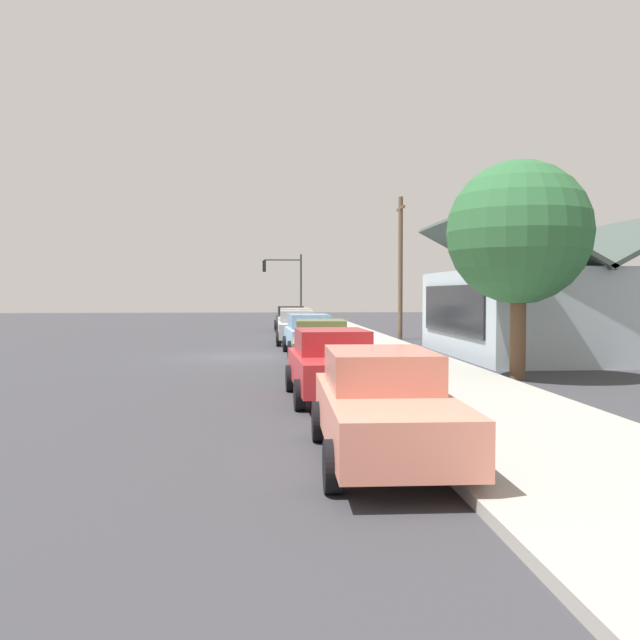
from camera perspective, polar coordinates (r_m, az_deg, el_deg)
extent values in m
plane|color=#38383D|center=(26.27, -7.03, -3.09)|extent=(120.00, 120.00, 0.00)
cube|color=#A3A099|center=(26.60, 5.12, -2.85)|extent=(60.00, 4.20, 0.16)
cube|color=#2D3035|center=(44.27, -2.46, -0.02)|extent=(4.36, 1.91, 0.70)
cube|color=#27292D|center=(44.68, -2.49, 0.81)|extent=(2.10, 1.66, 0.56)
cylinder|color=black|center=(43.00, -1.14, -0.56)|extent=(0.66, 0.23, 0.66)
cylinder|color=black|center=(42.91, -3.62, -0.57)|extent=(0.66, 0.23, 0.66)
cylinder|color=black|center=(45.68, -1.37, -0.39)|extent=(0.66, 0.23, 0.66)
cylinder|color=black|center=(45.59, -3.70, -0.40)|extent=(0.66, 0.23, 0.66)
cube|color=silver|center=(38.45, -2.03, -0.37)|extent=(4.76, 1.97, 0.70)
cube|color=beige|center=(38.89, -2.08, 0.59)|extent=(2.31, 1.67, 0.56)
cylinder|color=black|center=(37.10, -0.46, -1.00)|extent=(0.67, 0.24, 0.66)
cylinder|color=black|center=(36.95, -3.25, -1.02)|extent=(0.67, 0.24, 0.66)
cylinder|color=black|center=(39.99, -0.90, -0.77)|extent=(0.67, 0.24, 0.66)
cylinder|color=black|center=(39.86, -3.49, -0.78)|extent=(0.67, 0.24, 0.66)
cube|color=silver|center=(32.60, -1.94, -0.84)|extent=(4.32, 1.81, 0.70)
cube|color=#A0A2A6|center=(33.00, -1.96, 0.29)|extent=(2.08, 1.58, 0.56)
cylinder|color=black|center=(31.34, -0.22, -1.61)|extent=(0.66, 0.22, 0.66)
cylinder|color=black|center=(31.27, -3.47, -1.62)|extent=(0.66, 0.22, 0.66)
cylinder|color=black|center=(34.00, -0.52, -1.30)|extent=(0.66, 0.22, 0.66)
cylinder|color=black|center=(33.93, -3.52, -1.31)|extent=(0.66, 0.22, 0.66)
cube|color=#8CB7E0|center=(27.08, -0.85, -1.47)|extent=(4.61, 1.93, 0.70)
cube|color=#779CBE|center=(27.50, -0.95, -0.10)|extent=(2.24, 1.62, 0.56)
cylinder|color=black|center=(25.83, 1.40, -2.43)|extent=(0.67, 0.25, 0.66)
cylinder|color=black|center=(25.63, -2.45, -2.47)|extent=(0.67, 0.25, 0.66)
cylinder|color=black|center=(28.61, 0.58, -1.98)|extent=(0.67, 0.25, 0.66)
cylinder|color=black|center=(28.43, -2.90, -2.01)|extent=(0.67, 0.25, 0.66)
cube|color=olive|center=(21.34, 0.10, -2.48)|extent=(4.73, 1.99, 0.70)
cube|color=#61683C|center=(21.77, 0.07, -0.73)|extent=(2.31, 1.65, 0.56)
cylinder|color=black|center=(19.99, 2.72, -3.81)|extent=(0.67, 0.25, 0.66)
cylinder|color=black|center=(19.94, -2.31, -3.83)|extent=(0.67, 0.25, 0.66)
cylinder|color=black|center=(22.85, 2.20, -3.05)|extent=(0.67, 0.25, 0.66)
cylinder|color=black|center=(22.80, -2.19, -3.06)|extent=(0.67, 0.25, 0.66)
cube|color=red|center=(15.66, 1.19, -4.21)|extent=(4.53, 1.97, 0.70)
cube|color=#A9272B|center=(16.04, 0.98, -1.80)|extent=(2.20, 1.67, 0.56)
cylinder|color=black|center=(14.50, 5.49, -6.14)|extent=(0.67, 0.24, 0.66)
cylinder|color=black|center=(14.24, -1.71, -6.28)|extent=(0.67, 0.24, 0.66)
cylinder|color=black|center=(17.19, 3.58, -4.81)|extent=(0.67, 0.24, 0.66)
cylinder|color=black|center=(16.97, -2.48, -4.90)|extent=(0.67, 0.24, 0.66)
cube|color=#EA8C75|center=(9.94, 5.43, -7.97)|extent=(4.74, 1.81, 0.70)
cube|color=tan|center=(10.31, 5.04, -4.06)|extent=(2.29, 1.56, 0.56)
cylinder|color=black|center=(8.81, 12.61, -11.69)|extent=(0.66, 0.23, 0.66)
cylinder|color=black|center=(8.50, 1.08, -12.14)|extent=(0.66, 0.23, 0.66)
cylinder|color=black|center=(11.57, 8.58, -8.29)|extent=(0.66, 0.23, 0.66)
cylinder|color=black|center=(11.35, -0.09, -8.48)|extent=(0.66, 0.23, 0.66)
cube|color=#ADBCC6|center=(27.98, 18.28, 0.52)|extent=(10.10, 7.36, 3.30)
cube|color=black|center=(26.76, 10.92, 0.88)|extent=(8.08, 0.08, 1.85)
cube|color=#3F4C47|center=(27.37, 14.78, 6.03)|extent=(10.70, 3.97, 2.21)
cube|color=#3F4C47|center=(28.79, 21.74, 5.76)|extent=(10.70, 3.97, 2.21)
cylinder|color=brown|center=(19.97, 16.22, -0.48)|extent=(0.44, 0.44, 3.04)
sphere|color=#2D6638|center=(20.02, 16.30, 7.05)|extent=(4.03, 4.03, 4.03)
cylinder|color=#383833|center=(48.47, -1.60, 2.45)|extent=(0.14, 0.14, 5.20)
cylinder|color=#383833|center=(48.48, -3.15, 5.04)|extent=(0.10, 2.60, 0.10)
cube|color=black|center=(48.45, -4.69, 4.51)|extent=(0.28, 0.24, 0.80)
sphere|color=red|center=(48.61, -4.69, 4.81)|extent=(0.16, 0.16, 0.16)
sphere|color=yellow|center=(48.60, -4.69, 4.50)|extent=(0.16, 0.16, 0.16)
sphere|color=green|center=(48.59, -4.68, 4.20)|extent=(0.16, 0.16, 0.16)
cylinder|color=brown|center=(36.20, 6.74, 4.31)|extent=(0.24, 0.24, 7.50)
cube|color=brown|center=(36.45, 6.76, 9.27)|extent=(1.80, 0.12, 0.12)
cylinder|color=red|center=(19.06, 4.68, -3.80)|extent=(0.22, 0.22, 0.55)
sphere|color=red|center=(19.03, 4.69, -2.76)|extent=(0.18, 0.18, 0.18)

